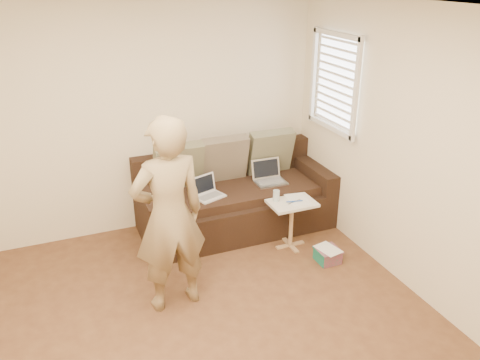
% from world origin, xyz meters
% --- Properties ---
extents(floor, '(4.50, 4.50, 0.00)m').
position_xyz_m(floor, '(0.00, 0.00, 0.00)').
color(floor, '#52311E').
rests_on(floor, ground).
extents(ceiling, '(4.50, 4.50, 0.00)m').
position_xyz_m(ceiling, '(0.00, 0.00, 2.60)').
color(ceiling, white).
rests_on(ceiling, wall_back).
extents(wall_back, '(4.00, 0.00, 4.00)m').
position_xyz_m(wall_back, '(0.00, 2.25, 1.30)').
color(wall_back, '#F3E1BE').
rests_on(wall_back, ground).
extents(wall_right, '(0.00, 4.50, 4.50)m').
position_xyz_m(wall_right, '(2.00, 0.00, 1.30)').
color(wall_right, '#F3E1BE').
rests_on(wall_right, ground).
extents(window_blinds, '(0.12, 0.88, 1.08)m').
position_xyz_m(window_blinds, '(1.95, 1.50, 1.70)').
color(window_blinds, white).
rests_on(window_blinds, wall_right).
extents(sofa, '(2.20, 0.95, 0.85)m').
position_xyz_m(sofa, '(0.90, 1.77, 0.42)').
color(sofa, black).
rests_on(sofa, ground).
extents(pillow_left, '(0.55, 0.29, 0.57)m').
position_xyz_m(pillow_left, '(0.30, 1.99, 0.79)').
color(pillow_left, '#6B6B4F').
rests_on(pillow_left, sofa).
extents(pillow_mid, '(0.55, 0.27, 0.57)m').
position_xyz_m(pillow_mid, '(0.85, 2.01, 0.79)').
color(pillow_mid, brown).
rests_on(pillow_mid, sofa).
extents(pillow_right, '(0.55, 0.28, 0.57)m').
position_xyz_m(pillow_right, '(1.45, 2.02, 0.79)').
color(pillow_right, '#6B6B4F').
rests_on(pillow_right, sofa).
extents(laptop_silver, '(0.36, 0.27, 0.24)m').
position_xyz_m(laptop_silver, '(1.33, 1.73, 0.52)').
color(laptop_silver, '#B7BABC').
rests_on(laptop_silver, sofa).
extents(laptop_white, '(0.37, 0.32, 0.23)m').
position_xyz_m(laptop_white, '(0.54, 1.63, 0.52)').
color(laptop_white, white).
rests_on(laptop_white, sofa).
extents(person, '(0.69, 0.50, 1.79)m').
position_xyz_m(person, '(-0.15, 0.68, 0.90)').
color(person, olive).
rests_on(person, ground).
extents(side_table, '(0.49, 0.34, 0.54)m').
position_xyz_m(side_table, '(1.30, 1.15, 0.27)').
color(side_table, silver).
rests_on(side_table, ground).
extents(drinking_glass, '(0.07, 0.07, 0.12)m').
position_xyz_m(drinking_glass, '(1.15, 1.24, 0.60)').
color(drinking_glass, silver).
rests_on(drinking_glass, side_table).
extents(scissors, '(0.18, 0.10, 0.02)m').
position_xyz_m(scissors, '(1.32, 1.14, 0.55)').
color(scissors, silver).
rests_on(scissors, side_table).
extents(paper_on_table, '(0.25, 0.33, 0.00)m').
position_xyz_m(paper_on_table, '(1.38, 1.18, 0.54)').
color(paper_on_table, white).
rests_on(paper_on_table, side_table).
extents(striped_box, '(0.24, 0.24, 0.15)m').
position_xyz_m(striped_box, '(1.52, 0.73, 0.08)').
color(striped_box, '#D11F56').
rests_on(striped_box, ground).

